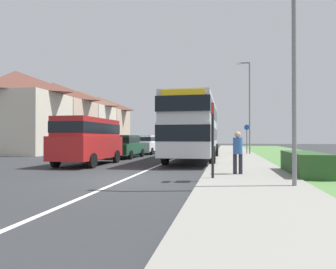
{
  "coord_description": "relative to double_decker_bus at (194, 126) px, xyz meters",
  "views": [
    {
      "loc": [
        3.42,
        -9.95,
        1.46
      ],
      "look_at": [
        0.6,
        4.67,
        1.6
      ],
      "focal_mm": 31.99,
      "sensor_mm": 36.0,
      "label": 1
    }
  ],
  "objects": [
    {
      "name": "parked_car_blue",
      "position": [
        -5.06,
        12.34,
        -1.23
      ],
      "size": [
        2.0,
        4.34,
        1.65
      ],
      "color": "navy",
      "rests_on": "ground_plane"
    },
    {
      "name": "parked_car_white",
      "position": [
        -4.95,
        6.76,
        -1.24
      ],
      "size": [
        1.93,
        4.1,
        1.64
      ],
      "color": "silver",
      "rests_on": "ground_plane"
    },
    {
      "name": "parked_car_dark_green",
      "position": [
        -5.1,
        1.77,
        -1.25
      ],
      "size": [
        1.92,
        4.47,
        1.61
      ],
      "color": "#19472D",
      "rests_on": "ground_plane"
    },
    {
      "name": "house_terrace_far_side",
      "position": [
        -16.08,
        13.12,
        1.5
      ],
      "size": [
        7.86,
        22.71,
        7.27
      ],
      "color": "beige",
      "rests_on": "ground_plane"
    },
    {
      "name": "ground_plane",
      "position": [
        -1.5,
        -8.49,
        -2.14
      ],
      "size": [
        120.0,
        120.0,
        0.0
      ],
      "primitive_type": "plane",
      "color": "#2D3033"
    },
    {
      "name": "cycle_route_sign",
      "position": [
        3.67,
        7.36,
        -0.71
      ],
      "size": [
        0.44,
        0.08,
        2.52
      ],
      "color": "slate",
      "rests_on": "ground_plane"
    },
    {
      "name": "lane_marking_centre",
      "position": [
        -1.5,
        -0.49,
        -2.14
      ],
      "size": [
        0.14,
        60.0,
        0.01
      ],
      "primitive_type": "cube",
      "color": "silver",
      "rests_on": "ground_plane"
    },
    {
      "name": "grass_verge_seaward",
      "position": [
        7.0,
        -2.49,
        -2.1
      ],
      "size": [
        6.0,
        68.0,
        0.08
      ],
      "primitive_type": "cube",
      "color": "#517F42",
      "rests_on": "ground_plane"
    },
    {
      "name": "bus_stop_sign",
      "position": [
        1.5,
        -8.46,
        -0.6
      ],
      "size": [
        0.09,
        0.52,
        2.6
      ],
      "color": "black",
      "rests_on": "ground_plane"
    },
    {
      "name": "street_lamp_near",
      "position": [
        3.7,
        -9.61,
        2.06
      ],
      "size": [
        1.14,
        0.2,
        7.31
      ],
      "color": "slate",
      "rests_on": "ground_plane"
    },
    {
      "name": "double_decker_bus",
      "position": [
        0.0,
        0.0,
        0.0
      ],
      "size": [
        2.8,
        10.25,
        3.7
      ],
      "color": "#BCBCC1",
      "rests_on": "ground_plane"
    },
    {
      "name": "pedestrian_at_stop",
      "position": [
        2.36,
        -7.22,
        -1.17
      ],
      "size": [
        0.34,
        0.34,
        1.67
      ],
      "color": "#23232D",
      "rests_on": "ground_plane"
    },
    {
      "name": "roadside_hedge",
      "position": [
        4.8,
        -6.56,
        -1.69
      ],
      "size": [
        1.1,
        3.45,
        0.9
      ],
      "primitive_type": "cube",
      "color": "#2D5128",
      "rests_on": "ground_plane"
    },
    {
      "name": "parked_van_red",
      "position": [
        -5.2,
        -3.7,
        -0.7
      ],
      "size": [
        2.11,
        5.06,
        2.45
      ],
      "color": "#B21E1E",
      "rests_on": "ground_plane"
    },
    {
      "name": "street_lamp_mid",
      "position": [
        3.75,
        6.77,
        2.22
      ],
      "size": [
        1.14,
        0.2,
        7.61
      ],
      "color": "slate",
      "rests_on": "ground_plane"
    },
    {
      "name": "pavement_near_side",
      "position": [
        2.7,
        -2.49,
        -2.08
      ],
      "size": [
        3.2,
        68.0,
        0.12
      ],
      "primitive_type": "cube",
      "color": "gray",
      "rests_on": "ground_plane"
    }
  ]
}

